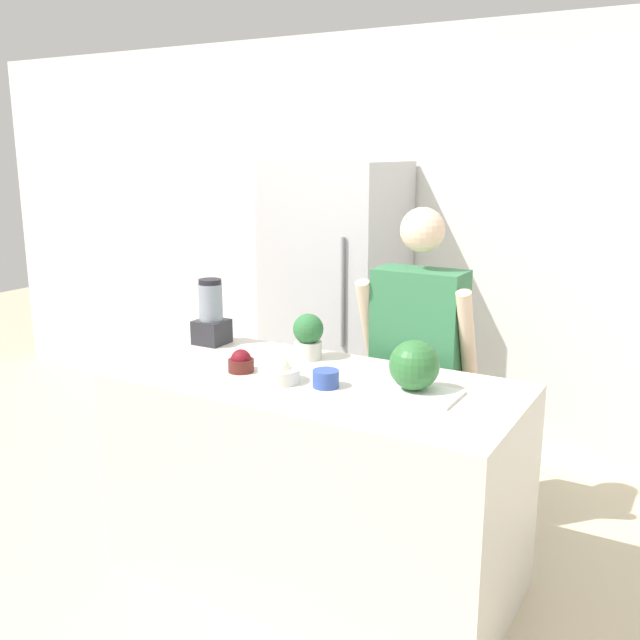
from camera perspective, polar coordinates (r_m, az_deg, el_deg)
name	(u,v)px	position (r m, az deg, el deg)	size (l,w,h in m)	color
ground_plane	(264,625)	(3.14, -4.50, -23.17)	(14.00, 14.00, 0.00)	beige
wall_back	(457,245)	(4.51, 10.87, 5.90)	(8.00, 0.06, 2.60)	white
counter_island	(315,480)	(3.20, -0.38, -12.67)	(1.74, 0.83, 0.93)	beige
refrigerator	(336,308)	(4.48, 1.30, 0.96)	(0.75, 0.69, 1.81)	#B7B7BC
person	(418,372)	(3.50, 7.82, -4.13)	(0.57, 0.26, 1.62)	#333338
cutting_board	(413,392)	(2.87, 7.46, -5.76)	(0.36, 0.23, 0.01)	white
watermelon	(414,365)	(2.85, 7.55, -3.60)	(0.20, 0.20, 0.20)	#2D6B33
bowl_cherries	(241,362)	(3.14, -6.34, -3.39)	(0.11, 0.11, 0.10)	#511E19
bowl_cream	(279,373)	(2.99, -3.30, -4.25)	(0.17, 0.17, 0.11)	white
bowl_small_blue	(326,379)	(2.92, 0.47, -4.71)	(0.11, 0.11, 0.07)	#334C9E
blender	(211,315)	(3.59, -8.71, 0.37)	(0.15, 0.15, 0.33)	#28282D
potted_plant	(308,336)	(3.29, -0.95, -1.25)	(0.14, 0.14, 0.21)	beige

